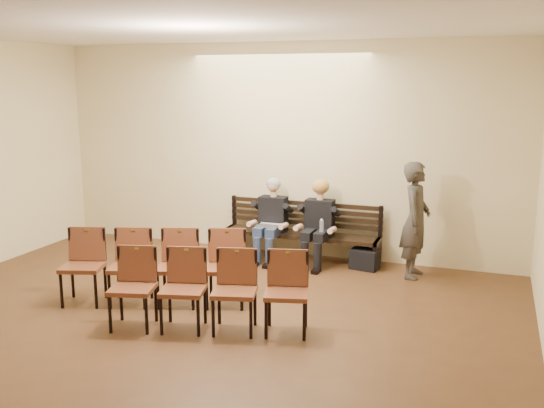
{
  "coord_description": "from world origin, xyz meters",
  "views": [
    {
      "loc": [
        3.36,
        -4.46,
        2.89
      ],
      "look_at": [
        0.22,
        4.05,
        1.03
      ],
      "focal_mm": 40.0,
      "sensor_mm": 36.0,
      "label": 1
    }
  ],
  "objects_px": {
    "laptop": "(269,227)",
    "bag": "(365,259)",
    "chair_row_front": "(154,268)",
    "passerby": "(416,211)",
    "water_bottle": "(321,234)",
    "seated_man": "(271,220)",
    "bench": "(300,246)",
    "seated_woman": "(318,225)",
    "chair_row_back": "(209,291)"
  },
  "relations": [
    {
      "from": "seated_man",
      "to": "chair_row_back",
      "type": "xyz_separation_m",
      "value": [
        0.32,
        -2.97,
        -0.18
      ]
    },
    {
      "from": "bag",
      "to": "chair_row_back",
      "type": "distance_m",
      "value": 3.23
    },
    {
      "from": "laptop",
      "to": "water_bottle",
      "type": "relative_size",
      "value": 1.73
    },
    {
      "from": "bag",
      "to": "passerby",
      "type": "height_order",
      "value": "passerby"
    },
    {
      "from": "laptop",
      "to": "passerby",
      "type": "relative_size",
      "value": 0.18
    },
    {
      "from": "water_bottle",
      "to": "passerby",
      "type": "height_order",
      "value": "passerby"
    },
    {
      "from": "laptop",
      "to": "chair_row_back",
      "type": "relative_size",
      "value": 0.16
    },
    {
      "from": "passerby",
      "to": "water_bottle",
      "type": "bearing_deg",
      "value": 96.97
    },
    {
      "from": "water_bottle",
      "to": "chair_row_back",
      "type": "height_order",
      "value": "chair_row_back"
    },
    {
      "from": "bench",
      "to": "passerby",
      "type": "relative_size",
      "value": 1.31
    },
    {
      "from": "bench",
      "to": "bag",
      "type": "bearing_deg",
      "value": -6.33
    },
    {
      "from": "seated_man",
      "to": "bag",
      "type": "bearing_deg",
      "value": -0.04
    },
    {
      "from": "seated_man",
      "to": "passerby",
      "type": "height_order",
      "value": "passerby"
    },
    {
      "from": "water_bottle",
      "to": "passerby",
      "type": "distance_m",
      "value": 1.47
    },
    {
      "from": "bench",
      "to": "seated_woman",
      "type": "relative_size",
      "value": 2.04
    },
    {
      "from": "bench",
      "to": "chair_row_front",
      "type": "xyz_separation_m",
      "value": [
        -1.19,
        -2.56,
        0.27
      ]
    },
    {
      "from": "bench",
      "to": "laptop",
      "type": "xyz_separation_m",
      "value": [
        -0.45,
        -0.27,
        0.36
      ]
    },
    {
      "from": "water_bottle",
      "to": "chair_row_front",
      "type": "xyz_separation_m",
      "value": [
        -1.63,
        -2.23,
        -0.06
      ]
    },
    {
      "from": "seated_man",
      "to": "bag",
      "type": "distance_m",
      "value": 1.63
    },
    {
      "from": "passerby",
      "to": "chair_row_front",
      "type": "xyz_separation_m",
      "value": [
        -3.04,
        -2.34,
        -0.5
      ]
    },
    {
      "from": "bench",
      "to": "seated_woman",
      "type": "xyz_separation_m",
      "value": [
        0.33,
        -0.12,
        0.41
      ]
    },
    {
      "from": "bench",
      "to": "laptop",
      "type": "distance_m",
      "value": 0.63
    },
    {
      "from": "bench",
      "to": "chair_row_back",
      "type": "relative_size",
      "value": 1.12
    },
    {
      "from": "laptop",
      "to": "chair_row_back",
      "type": "bearing_deg",
      "value": -95.47
    },
    {
      "from": "chair_row_front",
      "to": "seated_man",
      "type": "bearing_deg",
      "value": 55.27
    },
    {
      "from": "seated_man",
      "to": "passerby",
      "type": "bearing_deg",
      "value": -2.71
    },
    {
      "from": "laptop",
      "to": "bag",
      "type": "xyz_separation_m",
      "value": [
        1.54,
        0.15,
        -0.43
      ]
    },
    {
      "from": "water_bottle",
      "to": "passerby",
      "type": "bearing_deg",
      "value": 4.19
    },
    {
      "from": "bench",
      "to": "bag",
      "type": "xyz_separation_m",
      "value": [
        1.09,
        -0.12,
        -0.07
      ]
    },
    {
      "from": "seated_man",
      "to": "passerby",
      "type": "relative_size",
      "value": 0.66
    },
    {
      "from": "passerby",
      "to": "chair_row_back",
      "type": "xyz_separation_m",
      "value": [
        -1.99,
        -2.86,
        -0.52
      ]
    },
    {
      "from": "laptop",
      "to": "bag",
      "type": "height_order",
      "value": "laptop"
    },
    {
      "from": "chair_row_back",
      "to": "chair_row_front",
      "type": "bearing_deg",
      "value": 138.52
    },
    {
      "from": "seated_woman",
      "to": "water_bottle",
      "type": "bearing_deg",
      "value": -61.24
    },
    {
      "from": "seated_woman",
      "to": "chair_row_back",
      "type": "xyz_separation_m",
      "value": [
        -0.47,
        -2.97,
        -0.16
      ]
    },
    {
      "from": "seated_woman",
      "to": "passerby",
      "type": "xyz_separation_m",
      "value": [
        1.52,
        -0.11,
        0.36
      ]
    },
    {
      "from": "laptop",
      "to": "bag",
      "type": "bearing_deg",
      "value": -6.24
    },
    {
      "from": "bench",
      "to": "water_bottle",
      "type": "distance_m",
      "value": 0.65
    },
    {
      "from": "seated_woman",
      "to": "water_bottle",
      "type": "relative_size",
      "value": 6.1
    },
    {
      "from": "water_bottle",
      "to": "seated_man",
      "type": "bearing_deg",
      "value": 166.84
    },
    {
      "from": "chair_row_front",
      "to": "passerby",
      "type": "bearing_deg",
      "value": 19.35
    },
    {
      "from": "chair_row_back",
      "to": "water_bottle",
      "type": "bearing_deg",
      "value": 63.06
    },
    {
      "from": "water_bottle",
      "to": "chair_row_front",
      "type": "relative_size",
      "value": 0.09
    },
    {
      "from": "seated_woman",
      "to": "water_bottle",
      "type": "xyz_separation_m",
      "value": [
        0.12,
        -0.21,
        -0.08
      ]
    },
    {
      "from": "seated_woman",
      "to": "chair_row_front",
      "type": "height_order",
      "value": "seated_woman"
    },
    {
      "from": "seated_man",
      "to": "chair_row_front",
      "type": "distance_m",
      "value": 2.56
    },
    {
      "from": "seated_man",
      "to": "laptop",
      "type": "bearing_deg",
      "value": -85.58
    },
    {
      "from": "seated_woman",
      "to": "laptop",
      "type": "height_order",
      "value": "seated_woman"
    },
    {
      "from": "water_bottle",
      "to": "passerby",
      "type": "xyz_separation_m",
      "value": [
        1.4,
        0.1,
        0.44
      ]
    },
    {
      "from": "bag",
      "to": "seated_woman",
      "type": "bearing_deg",
      "value": 179.92
    }
  ]
}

